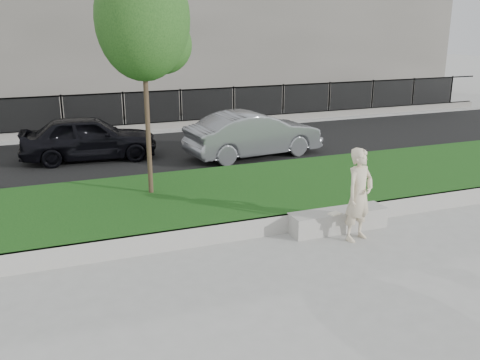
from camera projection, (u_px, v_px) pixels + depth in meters
name	position (u px, v px, depth m)	size (l,w,h in m)	color
ground	(268.00, 260.00, 9.76)	(90.00, 90.00, 0.00)	gray
grass_bank	(216.00, 200.00, 12.38)	(34.00, 4.00, 0.40)	black
grass_kerb	(247.00, 229.00, 10.63)	(34.00, 0.08, 0.40)	gray
street	(162.00, 153.00, 17.35)	(34.00, 7.00, 0.04)	black
far_pavement	(136.00, 127.00, 21.35)	(34.00, 3.00, 0.12)	gray
iron_fence	(140.00, 119.00, 20.32)	(32.00, 0.30, 1.50)	slate
building_facade	(104.00, 2.00, 26.17)	(34.00, 10.00, 10.00)	#5A564E
stone_bench	(338.00, 220.00, 11.08)	(2.10, 0.52, 0.43)	gray
man	(359.00, 195.00, 10.42)	(0.68, 0.45, 1.86)	beige
book	(335.00, 213.00, 10.81)	(0.23, 0.17, 0.03)	white
young_tree	(146.00, 23.00, 11.24)	(2.09, 2.00, 5.12)	#38281C
car_dark	(89.00, 137.00, 16.34)	(1.63, 4.05, 1.38)	black
car_silver	(254.00, 134.00, 16.73)	(1.50, 4.29, 1.41)	gray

